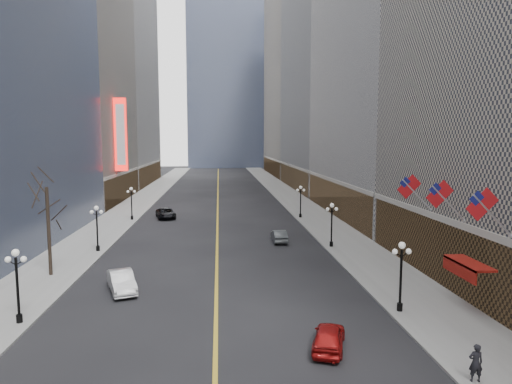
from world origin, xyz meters
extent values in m
cube|color=gray|center=(14.00, 70.00, 0.07)|extent=(6.00, 230.00, 0.15)
cube|color=gray|center=(-14.00, 70.00, 0.07)|extent=(6.00, 230.00, 0.15)
cube|color=gold|center=(0.00, 80.00, 0.01)|extent=(0.25, 200.00, 0.02)
cube|color=brown|center=(18.40, 29.00, 2.60)|extent=(2.80, 41.00, 5.00)
cube|color=brown|center=(18.40, 68.00, 2.60)|extent=(2.80, 35.00, 5.00)
cube|color=gray|center=(30.00, 106.00, 24.00)|extent=(26.00, 40.00, 48.00)
cube|color=brown|center=(18.40, 106.00, 2.60)|extent=(2.80, 39.00, 5.00)
cube|color=#A59B89|center=(30.00, 149.00, 31.00)|extent=(26.00, 46.00, 62.00)
cube|color=brown|center=(18.40, 149.00, 2.60)|extent=(2.80, 45.00, 5.00)
cube|color=#A59B89|center=(-30.00, 87.00, 25.00)|extent=(26.00, 30.00, 50.00)
cube|color=brown|center=(-18.40, 87.00, 2.60)|extent=(2.80, 29.00, 5.00)
cube|color=beige|center=(-30.00, 121.00, 36.00)|extent=(26.00, 38.00, 72.00)
cube|color=brown|center=(-18.40, 121.00, 2.60)|extent=(2.80, 37.00, 5.00)
cylinder|color=black|center=(11.80, 30.00, 0.40)|extent=(0.36, 0.36, 0.50)
cylinder|color=black|center=(11.80, 30.00, 2.15)|extent=(0.16, 0.16, 4.00)
sphere|color=white|center=(11.80, 30.00, 4.45)|extent=(0.44, 0.44, 0.44)
sphere|color=white|center=(11.35, 30.00, 4.05)|extent=(0.36, 0.36, 0.36)
sphere|color=white|center=(12.25, 30.00, 4.05)|extent=(0.36, 0.36, 0.36)
cylinder|color=black|center=(11.80, 48.00, 0.40)|extent=(0.36, 0.36, 0.50)
cylinder|color=black|center=(11.80, 48.00, 2.15)|extent=(0.16, 0.16, 4.00)
sphere|color=white|center=(11.80, 48.00, 4.45)|extent=(0.44, 0.44, 0.44)
sphere|color=white|center=(11.35, 48.00, 4.05)|extent=(0.36, 0.36, 0.36)
sphere|color=white|center=(12.25, 48.00, 4.05)|extent=(0.36, 0.36, 0.36)
cylinder|color=black|center=(11.80, 66.00, 0.40)|extent=(0.36, 0.36, 0.50)
cylinder|color=black|center=(11.80, 66.00, 2.15)|extent=(0.16, 0.16, 4.00)
sphere|color=white|center=(11.80, 66.00, 4.45)|extent=(0.44, 0.44, 0.44)
sphere|color=white|center=(11.35, 66.00, 4.05)|extent=(0.36, 0.36, 0.36)
sphere|color=white|center=(12.25, 66.00, 4.05)|extent=(0.36, 0.36, 0.36)
cylinder|color=black|center=(-11.80, 30.00, 0.40)|extent=(0.36, 0.36, 0.50)
cylinder|color=black|center=(-11.80, 30.00, 2.15)|extent=(0.16, 0.16, 4.00)
sphere|color=white|center=(-11.80, 30.00, 4.45)|extent=(0.44, 0.44, 0.44)
sphere|color=white|center=(-12.25, 30.00, 4.05)|extent=(0.36, 0.36, 0.36)
sphere|color=white|center=(-11.35, 30.00, 4.05)|extent=(0.36, 0.36, 0.36)
cylinder|color=black|center=(-11.80, 48.00, 0.40)|extent=(0.36, 0.36, 0.50)
cylinder|color=black|center=(-11.80, 48.00, 2.15)|extent=(0.16, 0.16, 4.00)
sphere|color=white|center=(-11.80, 48.00, 4.45)|extent=(0.44, 0.44, 0.44)
sphere|color=white|center=(-12.25, 48.00, 4.05)|extent=(0.36, 0.36, 0.36)
sphere|color=white|center=(-11.35, 48.00, 4.05)|extent=(0.36, 0.36, 0.36)
cylinder|color=black|center=(-11.80, 66.00, 0.40)|extent=(0.36, 0.36, 0.50)
cylinder|color=black|center=(-11.80, 66.00, 2.15)|extent=(0.16, 0.16, 4.00)
sphere|color=white|center=(-11.80, 66.00, 4.45)|extent=(0.44, 0.44, 0.44)
sphere|color=white|center=(-12.25, 66.00, 4.05)|extent=(0.36, 0.36, 0.36)
sphere|color=white|center=(-11.35, 66.00, 4.05)|extent=(0.36, 0.36, 0.36)
cylinder|color=#B2B2B7|center=(15.80, 27.00, 6.80)|extent=(2.49, 0.12, 2.49)
cube|color=red|center=(15.15, 27.00, 7.45)|extent=(1.94, 0.04, 1.94)
cube|color=navy|center=(14.80, 27.00, 7.80)|extent=(0.88, 0.06, 0.88)
cylinder|color=#B2B2B7|center=(15.80, 32.00, 6.80)|extent=(2.49, 0.12, 2.49)
cube|color=red|center=(15.15, 32.00, 7.45)|extent=(1.94, 0.04, 1.94)
cube|color=navy|center=(14.80, 32.00, 7.80)|extent=(0.88, 0.06, 0.88)
cylinder|color=#B2B2B7|center=(15.80, 37.00, 6.80)|extent=(2.49, 0.12, 2.49)
cube|color=red|center=(15.15, 37.00, 7.45)|extent=(1.94, 0.04, 1.94)
cube|color=navy|center=(14.80, 37.00, 7.80)|extent=(0.88, 0.06, 0.88)
cube|color=maroon|center=(16.30, 30.00, 3.20)|extent=(1.40, 4.00, 0.15)
cube|color=maroon|center=(15.65, 30.00, 2.80)|extent=(0.10, 4.00, 0.90)
cube|color=red|center=(-15.90, 80.00, 12.00)|extent=(2.00, 0.50, 12.00)
cube|color=white|center=(-15.85, 80.00, 12.00)|extent=(1.40, 0.55, 10.00)
cylinder|color=#2D231C|center=(-13.50, 40.00, 3.75)|extent=(0.28, 0.28, 7.20)
imported|color=silver|center=(-6.93, 35.71, 0.76)|extent=(3.08, 4.90, 1.52)
imported|color=black|center=(-7.34, 67.49, 0.73)|extent=(3.59, 5.65, 1.45)
imported|color=#9C1111|center=(6.02, 25.33, 0.67)|extent=(2.75, 4.25, 1.35)
imported|color=#474C4E|center=(6.76, 51.09, 0.67)|extent=(1.46, 4.09, 1.34)
imported|color=black|center=(11.81, 21.32, 1.04)|extent=(0.68, 0.52, 1.77)
camera|label=1|loc=(0.27, 2.54, 11.07)|focal=32.00mm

